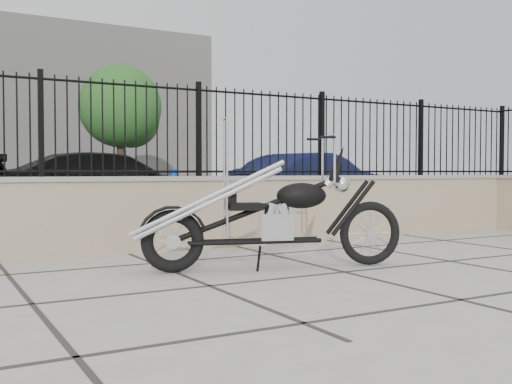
{
  "coord_description": "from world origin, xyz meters",
  "views": [
    {
      "loc": [
        -2.23,
        -4.82,
        1.03
      ],
      "look_at": [
        0.94,
        0.84,
        0.8
      ],
      "focal_mm": 42.0,
      "sensor_mm": 36.0,
      "label": 1
    }
  ],
  "objects": [
    {
      "name": "ground_plane",
      "position": [
        0.0,
        0.0,
        0.0
      ],
      "size": [
        90.0,
        90.0,
        0.0
      ],
      "primitive_type": "plane",
      "color": "#99968E",
      "rests_on": "ground"
    },
    {
      "name": "parking_lot",
      "position": [
        0.0,
        12.5,
        0.0
      ],
      "size": [
        30.0,
        30.0,
        0.0
      ],
      "primitive_type": "plane",
      "color": "black",
      "rests_on": "ground"
    },
    {
      "name": "retaining_wall",
      "position": [
        0.0,
        2.5,
        0.48
      ],
      "size": [
        14.0,
        0.36,
        0.96
      ],
      "primitive_type": "cube",
      "color": "gray",
      "rests_on": "ground_plane"
    },
    {
      "name": "iron_fence",
      "position": [
        0.0,
        2.5,
        1.56
      ],
      "size": [
        14.0,
        0.08,
        1.2
      ],
      "primitive_type": "cube",
      "color": "black",
      "rests_on": "retaining_wall"
    },
    {
      "name": "chopper_motorcycle",
      "position": [
        0.94,
        0.54,
        0.8
      ],
      "size": [
        2.69,
        1.21,
        1.6
      ],
      "primitive_type": null,
      "rotation": [
        0.0,
        0.0,
        -0.29
      ],
      "color": "black",
      "rests_on": "ground_plane"
    },
    {
      "name": "car_black",
      "position": [
        1.23,
        7.44,
        0.7
      ],
      "size": [
        4.89,
        2.11,
        1.4
      ],
      "primitive_type": "imported",
      "rotation": [
        0.0,
        0.0,
        1.54
      ],
      "color": "black",
      "rests_on": "parking_lot"
    },
    {
      "name": "car_blue",
      "position": [
        6.16,
        7.29,
        0.73
      ],
      "size": [
        4.64,
        2.54,
        1.45
      ],
      "primitive_type": "imported",
      "rotation": [
        0.0,
        0.0,
        1.81
      ],
      "color": "#0E1333",
      "rests_on": "parking_lot"
    },
    {
      "name": "bollard_b",
      "position": [
        1.63,
        5.04,
        0.53
      ],
      "size": [
        0.14,
        0.14,
        1.06
      ],
      "primitive_type": "cylinder",
      "rotation": [
        0.0,
        0.0,
        -0.11
      ],
      "color": "#0B1FAF",
      "rests_on": "ground_plane"
    },
    {
      "name": "bollard_c",
      "position": [
        6.17,
        4.71,
        0.46
      ],
      "size": [
        0.14,
        0.14,
        0.92
      ],
      "primitive_type": "cylinder",
      "rotation": [
        0.0,
        0.0,
        0.39
      ],
      "color": "#0B4DAA",
      "rests_on": "ground_plane"
    },
    {
      "name": "tree_right",
      "position": [
        4.05,
        16.36,
        3.48
      ],
      "size": [
        2.94,
        2.94,
        4.97
      ],
      "rotation": [
        0.0,
        0.0,
        -0.06
      ],
      "color": "#382619",
      "rests_on": "ground_plane"
    }
  ]
}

